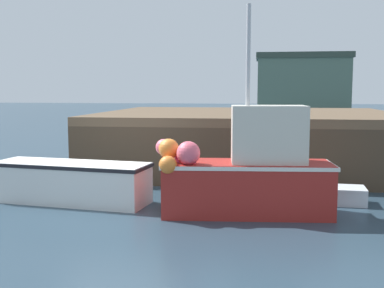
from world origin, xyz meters
TOP-DOWN VIEW (x-y plane):
  - ground at (0.00, 0.00)m, footprint 120.00×160.00m
  - pier at (2.92, 5.48)m, footprint 9.66×7.89m
  - fishing_boat_near_left at (-0.98, 0.10)m, footprint 3.82×1.62m
  - fishing_boat_near_right at (3.11, -0.42)m, footprint 3.75×1.58m
  - rowboat at (4.96, 0.89)m, footprint 1.64×0.87m
  - warehouse at (7.12, 35.10)m, footprint 8.40×5.48m
  - mooring_buoy_foreground at (-2.24, 0.09)m, footprint 0.50×0.50m

SIDE VIEW (x-z plane):
  - ground at x=0.00m, z-range -0.10..0.00m
  - rowboat at x=4.96m, z-range -0.02..0.41m
  - mooring_buoy_foreground at x=-2.24m, z-range -0.03..0.69m
  - fishing_boat_near_left at x=-0.98m, z-range 0.03..0.97m
  - fishing_boat_near_right at x=3.11m, z-range -1.26..3.06m
  - pier at x=2.92m, z-range 0.62..2.48m
  - warehouse at x=7.12m, z-range 0.02..5.91m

